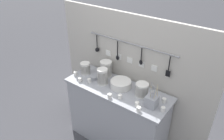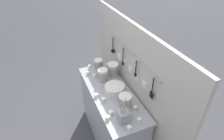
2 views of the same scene
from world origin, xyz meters
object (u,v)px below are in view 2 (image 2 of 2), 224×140
plate_stack (115,89)px  cup_beside_plates (111,113)px  bowl_stack_back_corner (125,101)px  cup_back_left (139,120)px  cup_centre (135,108)px  bowl_stack_tall_left (103,76)px  cup_by_caddy (96,96)px  cup_mid_row (108,118)px  steel_mixing_bowl (101,75)px  cup_back_right (94,76)px  bowl_stack_nested_right (99,64)px  cup_edge_near (88,73)px  cutlery_caddy (124,116)px  cup_front_right (90,67)px  bowl_stack_short_front (113,70)px  cup_edge_far (104,100)px  cup_front_left (129,128)px

plate_stack → cup_beside_plates: (0.33, -0.18, -0.02)m
bowl_stack_back_corner → cup_back_left: bearing=7.9°
cup_centre → cup_beside_plates: size_ratio=1.00×
bowl_stack_tall_left → plate_stack: bearing=17.5°
cup_by_caddy → cup_mid_row: 0.37m
steel_mixing_bowl → cup_back_left: size_ratio=2.09×
steel_mixing_bowl → cup_back_left: bearing=5.6°
steel_mixing_bowl → cup_back_right: bearing=-84.7°
bowl_stack_back_corner → cup_centre: size_ratio=3.15×
bowl_stack_nested_right → cup_edge_near: (0.07, -0.18, -0.05)m
cup_back_left → cup_edge_near: same height
plate_stack → cup_centre: size_ratio=4.96×
cutlery_caddy → cup_front_right: (-1.07, -0.03, -0.04)m
bowl_stack_short_front → cup_beside_plates: size_ratio=4.04×
cup_beside_plates → cup_by_caddy: bearing=-169.2°
bowl_stack_back_corner → cup_front_right: size_ratio=3.15×
cup_beside_plates → plate_stack: bearing=151.3°
bowl_stack_nested_right → bowl_stack_short_front: size_ratio=0.77×
bowl_stack_back_corner → bowl_stack_tall_left: bearing=-171.7°
bowl_stack_back_corner → cup_by_caddy: 0.36m
bowl_stack_short_front → cup_edge_far: (0.41, -0.29, -0.08)m
cutlery_caddy → cup_beside_plates: cutlery_caddy is taller
cup_back_right → cup_front_right: 0.25m
cup_back_right → cup_mid_row: (0.75, -0.10, 0.00)m
bowl_stack_nested_right → cup_beside_plates: size_ratio=3.09×
bowl_stack_tall_left → bowl_stack_short_front: bearing=114.7°
bowl_stack_nested_right → steel_mixing_bowl: (0.17, -0.03, -0.06)m
bowl_stack_back_corner → cup_back_right: 0.66m
cup_back_left → steel_mixing_bowl: bearing=-174.4°
bowl_stack_nested_right → plate_stack: size_ratio=0.62×
cup_by_caddy → cup_back_right: (-0.38, 0.10, 0.00)m
cup_front_left → bowl_stack_back_corner: bearing=161.8°
cup_front_left → cup_mid_row: 0.25m
cutlery_caddy → cup_beside_plates: size_ratio=5.45×
bowl_stack_tall_left → cup_back_left: 0.76m
bowl_stack_back_corner → bowl_stack_nested_right: (-0.82, -0.02, -0.00)m
plate_stack → cutlery_caddy: cutlery_caddy is taller
bowl_stack_back_corner → cup_mid_row: bowl_stack_back_corner is taller
cup_edge_far → cup_beside_plates: same height
bowl_stack_back_corner → plate_stack: bowl_stack_back_corner is taller
cutlery_caddy → cup_edge_near: (-0.92, -0.10, -0.04)m
cutlery_caddy → cup_centre: size_ratio=5.45×
bowl_stack_short_front → cup_edge_near: size_ratio=4.04×
cup_edge_near → cup_back_right: (0.11, 0.05, 0.00)m
bowl_stack_short_front → cup_mid_row: (0.68, -0.35, -0.08)m
bowl_stack_nested_right → cup_back_left: 1.08m
cutlery_caddy → cup_front_right: 1.07m
cup_centre → cup_mid_row: (0.02, -0.33, 0.00)m
plate_stack → cup_back_left: size_ratio=4.96×
cup_front_left → cup_beside_plates: same height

